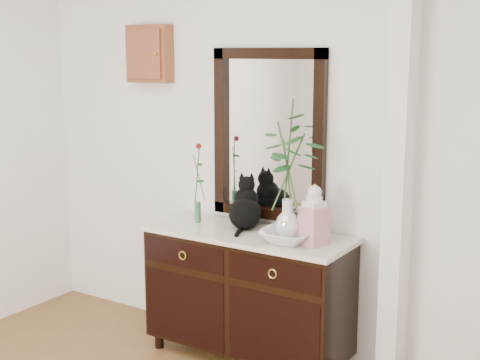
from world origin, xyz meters
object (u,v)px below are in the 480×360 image
Objects in this scene: sideboard at (248,289)px; cat at (245,203)px; ginger_jar at (314,214)px; lotus_bowl at (287,236)px.

cat is at bearing 136.03° from sideboard.
cat is at bearing 170.57° from ginger_jar.
sideboard is 3.95× the size of cat.
ginger_jar is (0.53, -0.09, 0.01)m from cat.
sideboard is 0.55m from cat.
sideboard is 4.23× the size of lotus_bowl.
sideboard is at bearing 177.06° from ginger_jar.
ginger_jar is (0.15, 0.05, 0.14)m from lotus_bowl.
cat reaches higher than lotus_bowl.
ginger_jar reaches higher than cat.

